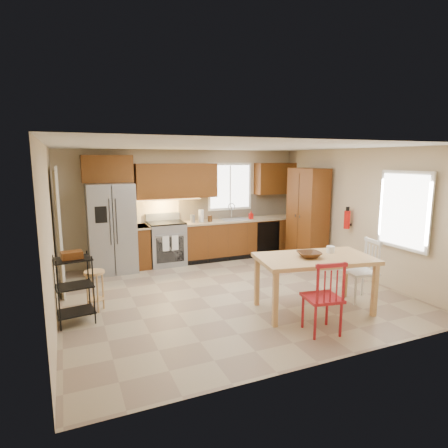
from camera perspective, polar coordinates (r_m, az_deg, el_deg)
floor at (r=6.62m, az=0.93°, el=-10.45°), size 5.50×5.50×0.00m
ceiling at (r=6.21m, az=0.99°, el=11.74°), size 5.50×5.00×0.02m
wall_back at (r=8.61m, az=-5.88°, el=2.84°), size 5.50×0.02×2.50m
wall_front at (r=4.19m, az=15.17°, el=-4.98°), size 5.50×0.02×2.50m
wall_left at (r=5.76m, az=-24.88°, el=-1.55°), size 0.02×5.00×2.50m
wall_right at (r=7.82m, az=19.68°, el=1.60°), size 0.02×5.00×2.50m
refrigerator at (r=7.95m, az=-16.78°, el=-0.60°), size 0.92×0.75×1.82m
range_stove at (r=8.30m, az=-8.76°, el=-3.03°), size 0.76×0.63×0.92m
base_cabinet_narrow at (r=8.20m, az=-12.51°, el=-3.38°), size 0.30×0.60×0.90m
base_cabinet_run at (r=8.94m, az=2.71°, el=-2.06°), size 2.92×0.60×0.90m
dishwasher at (r=8.94m, az=6.76°, el=-2.11°), size 0.60×0.02×0.78m
backsplash at (r=9.07m, az=1.96°, el=2.77°), size 2.92×0.03×0.55m
upper_over_fridge at (r=8.03m, az=-17.37°, el=8.02°), size 1.00×0.35×0.55m
upper_left_block at (r=8.32m, az=-7.24°, el=6.55°), size 1.80×0.35×0.75m
upper_right_block at (r=9.32m, az=7.80°, el=6.89°), size 1.00×0.35×0.75m
window_back at (r=8.94m, az=0.89°, el=5.73°), size 1.12×0.04×1.12m
sink at (r=8.78m, az=1.62°, el=0.46°), size 0.62×0.46×0.16m
undercab_glow at (r=8.25m, az=-9.14°, el=3.72°), size 1.60×0.30×0.01m
soap_bottle at (r=8.84m, az=4.13°, el=1.38°), size 0.09×0.09×0.19m
paper_towel at (r=8.39m, az=-3.51°, el=1.24°), size 0.12×0.12×0.28m
canister_steel at (r=8.33m, az=-4.80°, el=0.82°), size 0.11×0.11×0.18m
canister_wood at (r=8.44m, az=-2.16°, el=0.82°), size 0.10×0.10×0.14m
pantry at (r=8.56m, az=12.58°, el=1.27°), size 0.50×0.95×2.10m
fire_extinguisher at (r=7.87m, az=18.24°, el=0.63°), size 0.12×0.12×0.36m
window_right at (r=6.95m, az=25.78°, el=1.88°), size 0.04×1.02×1.32m
doorway at (r=7.07m, az=-23.87°, el=-1.15°), size 0.04×0.95×2.10m
dining_table at (r=5.93m, az=13.51°, el=-8.91°), size 1.85×1.24×0.83m
chair_red at (r=5.21m, az=14.73°, el=-10.61°), size 0.54×0.54×1.01m
chair_white at (r=6.53m, az=20.03°, el=-6.69°), size 0.54×0.54×1.01m
table_bowl at (r=5.74m, az=12.82°, el=-5.03°), size 0.40×0.40×0.09m
table_jar at (r=6.11m, az=15.92°, el=-3.96°), size 0.16×0.16×0.16m
bar_stool at (r=6.13m, az=-19.02°, el=-9.60°), size 0.35×0.35×0.63m
utility_cart at (r=5.72m, az=-21.85°, el=-9.25°), size 0.54×0.44×0.99m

